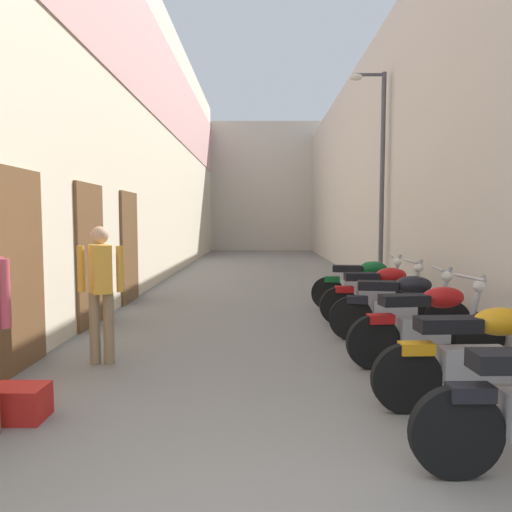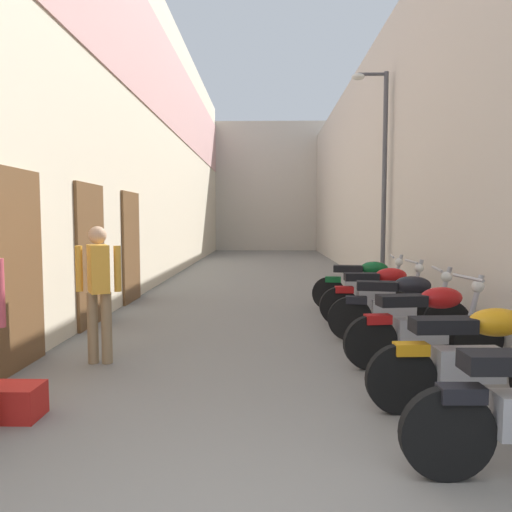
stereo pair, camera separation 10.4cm
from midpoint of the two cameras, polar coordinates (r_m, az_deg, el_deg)
name	(u,v)px [view 2 (the right image)]	position (r m, az deg, el deg)	size (l,w,h in m)	color
ground_plane	(266,286)	(11.82, 1.40, -3.65)	(40.08, 40.08, 0.00)	slate
building_left	(163,144)	(14.12, -10.84, 13.08)	(0.45, 24.08, 7.55)	beige
building_right	(369,170)	(14.09, 13.56, 10.00)	(0.45, 24.08, 6.13)	beige
building_far_end	(266,188)	(26.81, 1.31, 8.20)	(8.45, 2.00, 6.92)	beige
motorcycle_second	(476,355)	(4.52, 25.44, -10.67)	(1.85, 0.58, 1.04)	black
motorcycle_third	(426,323)	(5.65, 20.21, -7.57)	(1.84, 0.58, 1.04)	black
motorcycle_fourth	(399,306)	(6.67, 17.16, -5.70)	(1.84, 0.58, 1.04)	black
motorcycle_fifth	(380,293)	(7.67, 15.00, -4.36)	(1.85, 0.58, 1.04)	black
motorcycle_sixth	(364,283)	(8.81, 13.17, -3.22)	(1.84, 0.58, 1.04)	black
pedestrian_mid_alley	(99,284)	(5.67, -17.85, -3.20)	(0.52, 0.39, 1.57)	#8C7251
plastic_crate	(14,402)	(4.54, -26.43, -15.38)	(0.44, 0.32, 0.28)	red
street_lamp	(380,167)	(10.81, 14.96, 10.33)	(0.79, 0.18, 4.80)	#47474C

